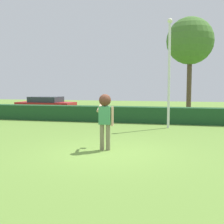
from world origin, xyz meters
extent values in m
plane|color=olive|center=(0.00, 0.00, 0.00)|extent=(60.00, 60.00, 0.00)
cylinder|color=#7A7256|center=(-0.27, 0.33, 0.42)|extent=(0.14, 0.14, 0.84)
cylinder|color=#7A7256|center=(-0.07, 0.33, 0.42)|extent=(0.14, 0.14, 0.84)
cube|color=#3D8C56|center=(-0.17, 0.33, 1.13)|extent=(0.39, 0.23, 0.58)
cylinder|color=#D8A383|center=(-0.41, 0.60, 1.37)|extent=(0.11, 0.62, 0.30)
cylinder|color=#D8A383|center=(0.07, 0.34, 1.11)|extent=(0.09, 0.09, 0.62)
sphere|color=#D8A383|center=(-0.17, 0.33, 1.59)|extent=(0.22, 0.22, 0.22)
sphere|color=#532E20|center=(-0.17, 0.33, 1.62)|extent=(0.39, 0.39, 0.39)
cylinder|color=white|center=(-0.34, 1.07, 1.43)|extent=(0.23, 0.23, 0.05)
cylinder|color=silver|center=(1.61, 5.90, 2.52)|extent=(0.12, 0.12, 5.05)
sphere|color=#F2EFCC|center=(1.61, 5.90, 5.15)|extent=(0.24, 0.24, 0.24)
cube|color=#1D4824|center=(0.00, 7.69, 0.44)|extent=(23.65, 0.90, 0.88)
cube|color=#B21E1E|center=(-7.45, 11.29, 0.57)|extent=(4.29, 1.95, 0.55)
cube|color=#2D333D|center=(-7.45, 11.29, 1.05)|extent=(2.29, 1.69, 0.40)
cylinder|color=black|center=(-5.93, 12.05, 0.30)|extent=(0.60, 0.14, 0.60)
cylinder|color=black|center=(-6.03, 10.35, 0.30)|extent=(0.60, 0.14, 0.60)
cylinder|color=black|center=(-8.86, 12.23, 0.30)|extent=(0.60, 0.14, 0.60)
cylinder|color=black|center=(-8.97, 10.53, 0.30)|extent=(0.60, 0.14, 0.60)
cylinder|color=brown|center=(2.78, 15.25, 2.20)|extent=(0.37, 0.37, 4.40)
sphere|color=#47762F|center=(2.78, 15.25, 5.49)|extent=(3.62, 3.62, 3.62)
camera|label=1|loc=(2.20, -8.91, 2.11)|focal=48.00mm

